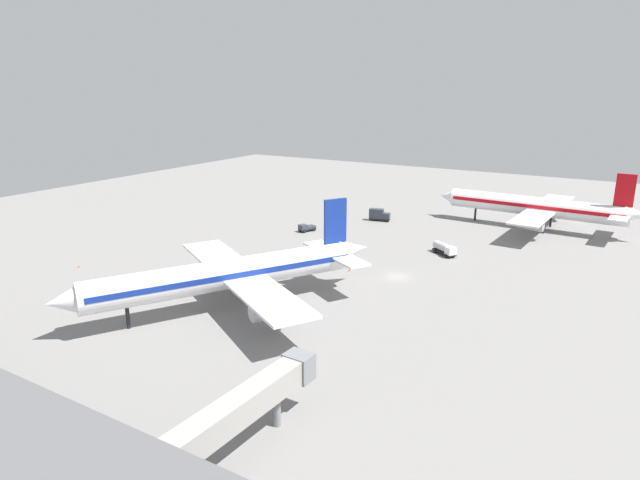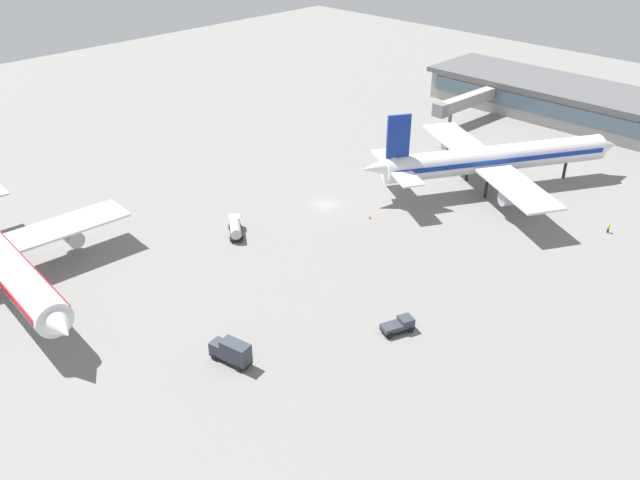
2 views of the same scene
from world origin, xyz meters
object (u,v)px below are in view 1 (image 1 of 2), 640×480
at_px(ground_crew_worker, 138,275).
at_px(safety_cone_mid_apron, 349,270).
at_px(fuel_truck, 444,248).
at_px(pushback_tractor, 306,228).
at_px(safety_cone_near_gate, 79,266).
at_px(catering_truck, 379,215).
at_px(airplane_taxiing, 537,207).
at_px(airplane_at_gate, 230,274).

xyz_separation_m(ground_crew_worker, safety_cone_mid_apron, (32.48, 24.83, -0.55)).
distance_m(fuel_truck, safety_cone_mid_apron, 24.05).
distance_m(pushback_tractor, safety_cone_near_gate, 53.91).
height_order(pushback_tractor, ground_crew_worker, pushback_tractor).
height_order(catering_truck, ground_crew_worker, catering_truck).
xyz_separation_m(catering_truck, safety_cone_mid_apron, (12.88, -41.58, -1.40)).
distance_m(catering_truck, ground_crew_worker, 69.25).
height_order(ground_crew_worker, safety_cone_near_gate, ground_crew_worker).
bearing_deg(fuel_truck, catering_truck, 175.86).
bearing_deg(catering_truck, safety_cone_near_gate, -129.13).
xyz_separation_m(safety_cone_near_gate, safety_cone_mid_apron, (48.24, 26.30, 0.00)).
bearing_deg(airplane_taxiing, fuel_truck, 72.98).
distance_m(catering_truck, fuel_truck, 33.09).
bearing_deg(airplane_at_gate, airplane_taxiing, -172.17).
relative_size(fuel_truck, safety_cone_mid_apron, 10.39).
height_order(fuel_truck, safety_cone_mid_apron, fuel_truck).
height_order(airplane_taxiing, safety_cone_mid_apron, airplane_taxiing).
relative_size(airplane_taxiing, fuel_truck, 8.39).
xyz_separation_m(airplane_at_gate, safety_cone_mid_apron, (8.10, 26.54, -5.70)).
xyz_separation_m(airplane_taxiing, safety_cone_near_gate, (-73.73, -80.98, -5.48)).
bearing_deg(safety_cone_mid_apron, safety_cone_near_gate, -151.40).
height_order(safety_cone_near_gate, safety_cone_mid_apron, same).
xyz_separation_m(catering_truck, ground_crew_worker, (-19.60, -66.41, -0.85)).
height_order(airplane_taxiing, ground_crew_worker, airplane_taxiing).
bearing_deg(catering_truck, airplane_at_gate, -97.61).
bearing_deg(airplane_at_gate, catering_truck, -145.69).
relative_size(catering_truck, fuel_truck, 0.94).
height_order(ground_crew_worker, safety_cone_mid_apron, ground_crew_worker).
height_order(airplane_at_gate, fuel_truck, airplane_at_gate).
height_order(airplane_at_gate, safety_cone_mid_apron, airplane_at_gate).
distance_m(pushback_tractor, safety_cone_mid_apron, 32.34).
bearing_deg(ground_crew_worker, airplane_at_gate, -48.17).
bearing_deg(airplane_taxiing, safety_cone_mid_apron, 68.64).
relative_size(airplane_taxiing, safety_cone_near_gate, 87.10).
bearing_deg(safety_cone_near_gate, pushback_tractor, 63.15).
bearing_deg(safety_cone_mid_apron, pushback_tractor, 137.63).
distance_m(ground_crew_worker, safety_cone_mid_apron, 40.89).
bearing_deg(catering_truck, ground_crew_worker, -118.06).
bearing_deg(ground_crew_worker, fuel_truck, 0.97).
bearing_deg(catering_truck, pushback_tractor, -130.72).
bearing_deg(pushback_tractor, airplane_at_gate, 39.57).
bearing_deg(safety_cone_mid_apron, airplane_taxiing, 65.01).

